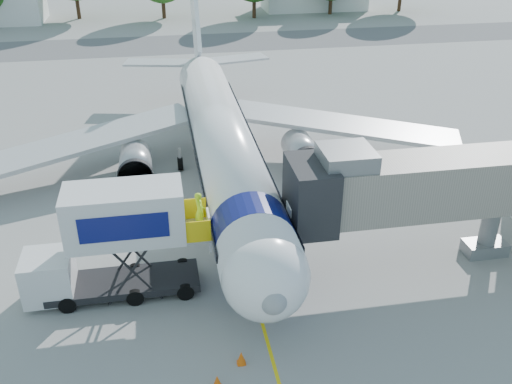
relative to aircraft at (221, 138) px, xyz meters
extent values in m
plane|color=gray|center=(0.00, -4.12, -2.95)|extent=(160.00, 160.00, 0.00)
cube|color=yellow|center=(0.00, -4.12, -2.94)|extent=(0.15, 70.00, 0.01)
cube|color=#59595B|center=(0.00, 37.88, -2.94)|extent=(120.00, 10.00, 0.01)
cylinder|color=white|center=(0.00, -1.12, 0.05)|extent=(3.70, 28.00, 3.70)
sphere|color=white|center=(0.00, -15.12, 0.05)|extent=(3.70, 3.70, 3.70)
sphere|color=gray|center=(0.00, -16.67, 0.05)|extent=(1.10, 1.10, 1.10)
cone|color=white|center=(0.00, 15.88, 0.05)|extent=(3.70, 6.00, 3.70)
cube|color=white|center=(0.00, 16.88, 4.25)|extent=(0.35, 7.26, 8.29)
cube|color=#B4B6B9|center=(9.00, 2.38, -0.65)|extent=(16.17, 9.32, 1.42)
cube|color=#B4B6B9|center=(-9.00, 2.38, -0.65)|extent=(16.17, 9.32, 1.42)
cylinder|color=#999BA0|center=(5.50, 0.38, -1.65)|extent=(2.10, 3.60, 2.10)
cylinder|color=#999BA0|center=(-5.50, 0.38, -1.65)|extent=(2.10, 3.60, 2.10)
cube|color=black|center=(0.00, -15.42, 0.50)|extent=(2.60, 1.39, 0.81)
cylinder|color=#0D135C|center=(0.00, -12.12, 0.05)|extent=(3.73, 2.00, 3.73)
cylinder|color=silver|center=(0.00, -13.62, -2.20)|extent=(0.16, 0.16, 1.50)
cylinder|color=black|center=(0.00, -13.62, -2.63)|extent=(0.25, 0.64, 0.64)
cylinder|color=black|center=(2.60, 1.88, -2.50)|extent=(0.35, 0.90, 0.90)
cylinder|color=black|center=(-2.60, 1.88, -2.50)|extent=(0.35, 0.90, 0.90)
cube|color=gray|center=(9.00, -11.12, 1.45)|extent=(13.60, 2.60, 2.80)
cube|color=black|center=(2.90, -11.12, 1.45)|extent=(2.00, 3.20, 3.20)
cube|color=slate|center=(4.50, -11.12, 3.25)|extent=(2.40, 2.40, 0.80)
cylinder|color=slate|center=(12.50, -11.12, -1.45)|extent=(0.90, 0.90, 3.00)
cube|color=slate|center=(12.50, -11.12, -2.60)|extent=(2.20, 1.20, 0.70)
cylinder|color=black|center=(11.60, -11.12, -2.60)|extent=(0.30, 0.70, 0.70)
cylinder|color=black|center=(13.40, -11.12, -2.60)|extent=(0.30, 0.70, 0.70)
cube|color=black|center=(-6.00, -11.12, -2.40)|extent=(7.00, 2.30, 0.35)
cube|color=silver|center=(-9.30, -11.12, -1.60)|extent=(2.20, 2.20, 2.10)
cube|color=black|center=(-9.30, -11.12, -1.15)|extent=(1.90, 2.10, 0.70)
cube|color=silver|center=(-5.60, -11.12, 1.30)|extent=(5.20, 2.40, 2.50)
cube|color=#0D135C|center=(-5.60, -12.34, 1.30)|extent=(3.80, 0.04, 1.20)
cube|color=silver|center=(-2.45, -11.12, 0.10)|extent=(1.10, 2.20, 0.10)
cube|color=yellow|center=(-2.45, -12.17, 0.65)|extent=(1.10, 0.06, 1.10)
cube|color=yellow|center=(-2.45, -10.07, 0.65)|extent=(1.10, 0.06, 1.10)
cylinder|color=black|center=(-3.20, -12.17, -2.55)|extent=(0.80, 0.25, 0.80)
cylinder|color=black|center=(-3.20, -10.07, -2.55)|extent=(0.80, 0.25, 0.80)
cylinder|color=black|center=(-8.50, -12.17, -2.55)|extent=(0.80, 0.25, 0.80)
cylinder|color=black|center=(-8.50, -10.07, -2.55)|extent=(0.80, 0.25, 0.80)
imported|color=#AFE818|center=(-2.27, -11.12, 1.10)|extent=(0.55, 0.75, 1.89)
cone|color=#E85A0C|center=(-2.39, -17.86, -2.59)|extent=(0.44, 0.44, 0.71)
cone|color=#E85A0C|center=(-1.28, -16.68, -2.64)|extent=(0.38, 0.38, 0.61)
cube|color=#E85A0C|center=(-1.28, -16.68, -2.93)|extent=(0.35, 0.35, 0.03)
cylinder|color=#382314|center=(-14.26, 56.38, -0.81)|extent=(0.56, 0.56, 4.28)
cylinder|color=#382314|center=(-1.83, 54.53, -1.17)|extent=(0.56, 0.56, 3.55)
cylinder|color=#382314|center=(11.39, 52.44, -1.08)|extent=(0.56, 0.56, 3.73)
cylinder|color=#382314|center=(23.34, 53.13, -1.28)|extent=(0.56, 0.56, 3.33)
camera|label=1|loc=(-3.70, -33.60, 13.99)|focal=40.00mm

